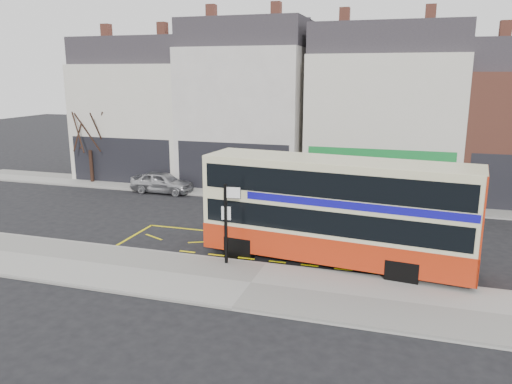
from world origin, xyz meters
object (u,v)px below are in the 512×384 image
(double_decker_bus, at_px, (337,210))
(car_grey, at_px, (338,199))
(car_silver, at_px, (162,182))
(street_tree_left, at_px, (88,121))
(street_tree_right, at_px, (430,142))
(bus_stop_post, at_px, (227,217))
(car_white, at_px, (418,204))

(double_decker_bus, relative_size, car_grey, 2.53)
(double_decker_bus, xyz_separation_m, car_grey, (-1.02, 7.86, -1.51))
(car_silver, relative_size, street_tree_left, 0.64)
(car_silver, relative_size, street_tree_right, 0.78)
(bus_stop_post, height_order, car_silver, bus_stop_post)
(bus_stop_post, bearing_deg, street_tree_left, 134.42)
(bus_stop_post, relative_size, car_white, 0.62)
(double_decker_bus, relative_size, street_tree_right, 2.09)
(bus_stop_post, height_order, street_tree_right, street_tree_right)
(car_white, bearing_deg, car_silver, 76.01)
(bus_stop_post, distance_m, car_silver, 13.44)
(car_white, xyz_separation_m, street_tree_right, (0.48, 3.95, 2.77))
(double_decker_bus, bearing_deg, car_silver, 150.57)
(bus_stop_post, xyz_separation_m, street_tree_right, (7.67, 13.21, 1.47))
(street_tree_right, bearing_deg, car_grey, -141.32)
(double_decker_bus, distance_m, street_tree_right, 12.27)
(car_silver, height_order, car_white, car_white)
(double_decker_bus, bearing_deg, car_grey, 103.84)
(car_white, bearing_deg, car_grey, 78.12)
(car_silver, distance_m, street_tree_right, 16.47)
(street_tree_right, bearing_deg, car_silver, -170.27)
(double_decker_bus, distance_m, car_white, 8.46)
(car_white, relative_size, street_tree_left, 0.81)
(car_grey, xyz_separation_m, street_tree_right, (4.72, 3.78, 2.81))
(car_silver, distance_m, car_white, 15.56)
(street_tree_left, bearing_deg, car_white, -5.95)
(double_decker_bus, bearing_deg, street_tree_right, 78.81)
(car_white, bearing_deg, street_tree_right, -16.44)
(double_decker_bus, bearing_deg, car_white, 73.70)
(car_grey, bearing_deg, double_decker_bus, -168.07)
(bus_stop_post, height_order, car_grey, bus_stop_post)
(bus_stop_post, relative_size, car_grey, 0.75)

